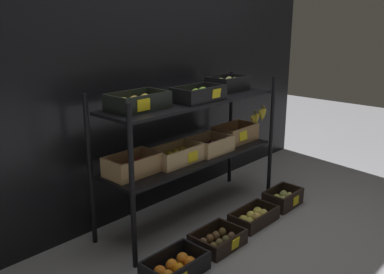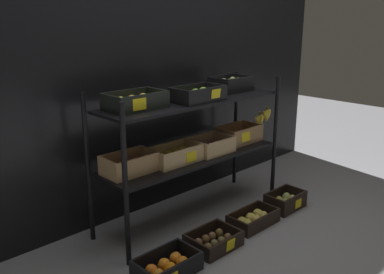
% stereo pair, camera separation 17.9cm
% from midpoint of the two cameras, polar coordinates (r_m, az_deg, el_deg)
% --- Properties ---
extents(ground_plane, '(10.00, 10.00, 0.00)m').
position_cam_midpoint_polar(ground_plane, '(3.19, 1.63, -10.71)').
color(ground_plane, gray).
extents(storefront_wall, '(3.85, 0.12, 1.79)m').
position_cam_midpoint_polar(storefront_wall, '(3.20, -3.47, 6.27)').
color(storefront_wall, black).
rests_on(storefront_wall, ground_plane).
extents(display_rack, '(1.58, 0.45, 1.00)m').
position_cam_midpoint_polar(display_rack, '(2.95, 1.69, 1.00)').
color(display_rack, black).
rests_on(display_rack, ground_plane).
extents(crate_ground_orange, '(0.38, 0.24, 0.12)m').
position_cam_midpoint_polar(crate_ground_orange, '(2.52, -1.32, -17.50)').
color(crate_ground_orange, black).
rests_on(crate_ground_orange, ground_plane).
extents(crate_ground_kiwi, '(0.33, 0.26, 0.10)m').
position_cam_midpoint_polar(crate_ground_kiwi, '(2.78, 4.88, -14.14)').
color(crate_ground_kiwi, black).
rests_on(crate_ground_kiwi, ground_plane).
extents(crate_ground_apple_gold, '(0.38, 0.21, 0.10)m').
position_cam_midpoint_polar(crate_ground_apple_gold, '(3.08, 10.10, -11.12)').
color(crate_ground_apple_gold, black).
rests_on(crate_ground_apple_gold, ground_plane).
extents(crate_ground_pear, '(0.31, 0.20, 0.13)m').
position_cam_midpoint_polar(crate_ground_pear, '(3.38, 14.24, -8.62)').
color(crate_ground_pear, black).
rests_on(crate_ground_pear, ground_plane).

